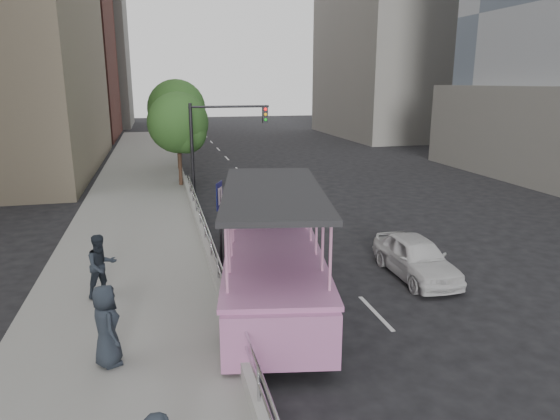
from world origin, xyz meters
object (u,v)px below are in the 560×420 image
Objects in this scene: street_tree_far at (178,111)px; pedestrian_far at (106,326)px; traffic_signal at (215,136)px; duck_boat at (271,248)px; street_tree_near at (180,125)px; car at (416,257)px; pedestrian_mid at (101,266)px; parking_sign at (220,213)px.

pedestrian_far is at bearing -96.33° from street_tree_far.
traffic_signal is at bearing -81.57° from street_tree_far.
street_tree_far is (-1.68, 21.45, 3.03)m from duck_boat.
car is at bearing -66.97° from street_tree_near.
street_tree_far is (2.81, 25.38, 3.10)m from pedestrian_far.
street_tree_far is (-6.49, 21.73, 3.63)m from car.
pedestrian_far is 16.66m from traffic_signal.
pedestrian_mid is at bearing -98.59° from street_tree_far.
pedestrian_far is 7.26m from parking_sign.
parking_sign is (-6.05, 2.80, 1.14)m from car.
car is at bearing -3.24° from duck_boat.
parking_sign is 13.10m from street_tree_near.
street_tree_far reaches higher than pedestrian_mid.
car is 0.62× the size of street_tree_far.
pedestrian_mid is 13.25m from traffic_signal.
parking_sign reaches higher than car.
pedestrian_mid is 16.13m from street_tree_near.
street_tree_far reaches higher than street_tree_near.
pedestrian_far is (0.45, -3.76, -0.00)m from pedestrian_mid.
duck_boat is at bearing -88.63° from traffic_signal.
parking_sign reaches higher than pedestrian_far.
pedestrian_far is (-4.50, -3.93, -0.07)m from duck_boat.
car is 0.77× the size of traffic_signal.
street_tree_near is 0.89× the size of street_tree_far.
street_tree_near is (-0.64, 12.93, 2.00)m from parking_sign.
traffic_signal is at bearing 84.24° from parking_sign.
parking_sign is at bearing 155.87° from car.
street_tree_near reaches higher than parking_sign.
pedestrian_mid is 0.62× the size of parking_sign.
street_tree_near is (-1.88, 15.45, 2.54)m from duck_boat.
pedestrian_mid is at bearing -178.10° from duck_boat.
street_tree_far is at bearing 91.33° from parking_sign.
street_tree_far reaches higher than parking_sign.
parking_sign is at bearing -95.76° from traffic_signal.
street_tree_near is 6.02m from street_tree_far.
duck_boat is 4.85m from car.
car is (4.80, -0.27, -0.60)m from duck_boat.
parking_sign is at bearing -45.46° from pedestrian_far.
street_tree_near is at bearing 114.98° from traffic_signal.
traffic_signal is at bearing 113.20° from car.
pedestrian_far is (-9.30, -3.66, 0.53)m from car.
street_tree_far is (-0.44, 18.93, 2.48)m from parking_sign.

